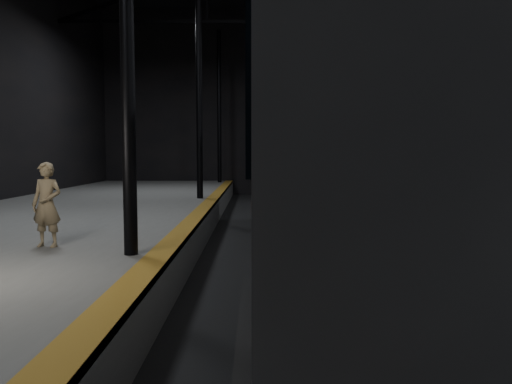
{
  "coord_description": "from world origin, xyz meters",
  "views": [
    {
      "loc": [
        -1.43,
        -13.42,
        2.93
      ],
      "look_at": [
        -1.41,
        -1.45,
        2.0
      ],
      "focal_mm": 35.0,
      "sensor_mm": 36.0,
      "label": 1
    }
  ],
  "objects": [
    {
      "name": "ground",
      "position": [
        0.0,
        0.0,
        0.0
      ],
      "size": [
        44.0,
        44.0,
        0.0
      ],
      "primitive_type": "plane",
      "color": "black",
      "rests_on": "ground"
    },
    {
      "name": "platform_left",
      "position": [
        -7.5,
        0.0,
        0.5
      ],
      "size": [
        9.0,
        43.8,
        1.0
      ],
      "primitive_type": "cube",
      "color": "#585855",
      "rests_on": "ground"
    },
    {
      "name": "tactile_strip",
      "position": [
        -3.25,
        0.0,
        1.0
      ],
      "size": [
        0.5,
        43.8,
        0.01
      ],
      "primitive_type": "cube",
      "color": "#90651A",
      "rests_on": "platform_left"
    },
    {
      "name": "track",
      "position": [
        0.0,
        0.0,
        0.07
      ],
      "size": [
        2.4,
        43.0,
        0.24
      ],
      "color": "#3F3328",
      "rests_on": "ground"
    },
    {
      "name": "train",
      "position": [
        -0.0,
        -1.11,
        2.98
      ],
      "size": [
        2.99,
        19.98,
        5.34
      ],
      "color": "#9C9EA4",
      "rests_on": "ground"
    },
    {
      "name": "woman",
      "position": [
        -5.71,
        -3.22,
        1.88
      ],
      "size": [
        0.71,
        0.53,
        1.75
      ],
      "primitive_type": "imported",
      "rotation": [
        0.0,
        0.0,
        -0.19
      ],
      "color": "#8B7755",
      "rests_on": "platform_left"
    }
  ]
}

